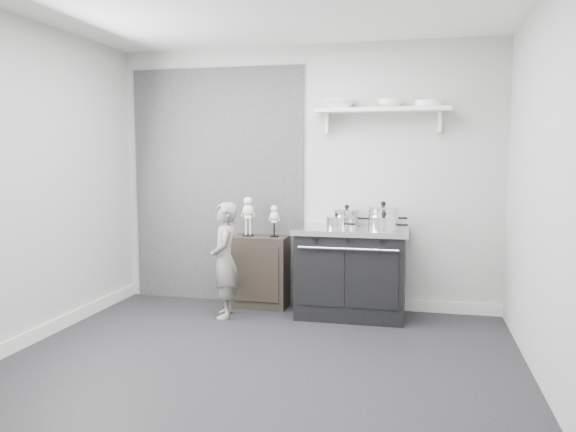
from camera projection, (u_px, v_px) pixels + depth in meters
The scene contains 15 objects.
ground at pixel (257, 365), 4.24m from camera, with size 4.00×4.00×0.00m, color black.
room_shell at pixel (250, 147), 4.23m from camera, with size 4.02×3.62×2.71m.
wall_shelf at pixel (382, 111), 5.47m from camera, with size 1.30×0.26×0.24m.
stove at pixel (351, 272), 5.50m from camera, with size 1.09×0.68×0.88m.
side_cabinet at pixel (260, 271), 5.86m from camera, with size 0.57×0.33×0.74m, color black.
child at pixel (225, 260), 5.45m from camera, with size 0.41×0.27×1.13m, color slate.
pot_back_left at pixel (347, 217), 5.61m from camera, with size 0.35×0.27×0.21m.
pot_back_right at pixel (383, 217), 5.47m from camera, with size 0.38×0.29×0.26m.
pot_front_right at pixel (384, 223), 5.23m from camera, with size 0.36×0.27×0.18m.
pot_front_center at pixel (336, 223), 5.33m from camera, with size 0.28×0.19×0.16m.
skeleton_full at pixel (248, 213), 5.82m from camera, with size 0.13×0.08×0.47m, color silver, non-canonical shape.
skeleton_torso at pixel (274, 219), 5.76m from camera, with size 0.10×0.07×0.37m, color silver, non-canonical shape.
bowl_large at pixel (340, 104), 5.55m from camera, with size 0.32×0.32×0.08m, color white.
bowl_small at pixel (390, 104), 5.44m from camera, with size 0.24×0.24×0.08m, color white.
plate_stack at pixel (429, 104), 5.36m from camera, with size 0.26×0.26×0.06m, color white.
Camera 1 is at (1.15, -3.94, 1.57)m, focal length 35.00 mm.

